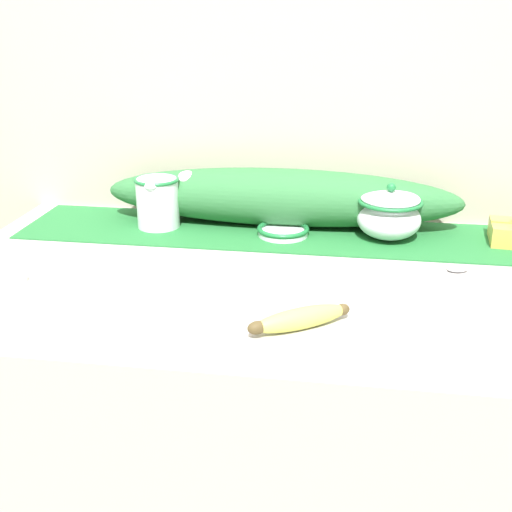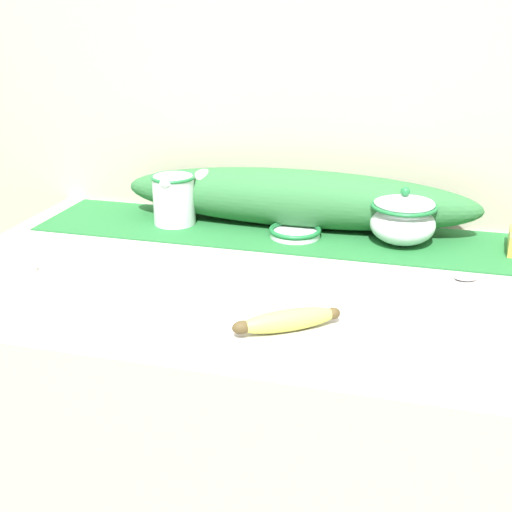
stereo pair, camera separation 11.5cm
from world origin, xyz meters
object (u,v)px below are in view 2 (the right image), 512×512
object	(u,v)px
sugar_bowl	(403,218)
banana	(287,320)
cream_pitcher	(174,198)
small_dish	(295,232)
spoon	(460,278)

from	to	relation	value
sugar_bowl	banana	world-z (taller)	sugar_bowl
cream_pitcher	small_dish	distance (m)	0.29
small_dish	banana	world-z (taller)	banana
sugar_bowl	small_dish	world-z (taller)	sugar_bowl
banana	spoon	size ratio (longest dim) A/B	0.94
sugar_bowl	banana	bearing A→B (deg)	-109.16
sugar_bowl	small_dish	distance (m)	0.23
cream_pitcher	spoon	size ratio (longest dim) A/B	0.70
small_dish	spoon	distance (m)	0.37
cream_pitcher	sugar_bowl	distance (m)	0.51
sugar_bowl	banana	size ratio (longest dim) A/B	0.85
small_dish	sugar_bowl	bearing A→B (deg)	4.41
cream_pitcher	spoon	world-z (taller)	cream_pitcher
cream_pitcher	banana	bearing A→B (deg)	-50.67
cream_pitcher	banana	distance (m)	0.57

